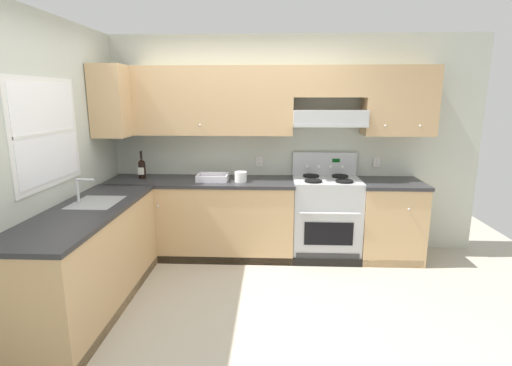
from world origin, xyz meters
name	(u,v)px	position (x,y,z in m)	size (l,w,h in m)	color
ground_plane	(231,310)	(0.00, 0.00, 0.00)	(7.04, 7.04, 0.00)	#B2AA99
wall_back	(276,129)	(0.40, 1.53, 1.48)	(4.68, 0.57, 2.55)	beige
wall_left	(53,155)	(-1.59, 0.23, 1.34)	(0.47, 4.00, 2.55)	beige
counter_back_run	(247,219)	(0.07, 1.24, 0.45)	(3.60, 0.65, 0.91)	tan
counter_left_run	(89,259)	(-1.24, 0.00, 0.46)	(0.63, 1.91, 1.13)	tan
stove	(325,217)	(0.98, 1.25, 0.48)	(0.76, 0.62, 1.20)	#B7BABC
wine_bottle	(142,168)	(-1.17, 1.31, 1.03)	(0.08, 0.08, 0.32)	black
bowl	(213,178)	(-0.33, 1.22, 0.93)	(0.35, 0.28, 0.07)	silver
paper_towel_roll	(241,177)	(0.00, 1.16, 0.97)	(0.14, 0.14, 0.12)	white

